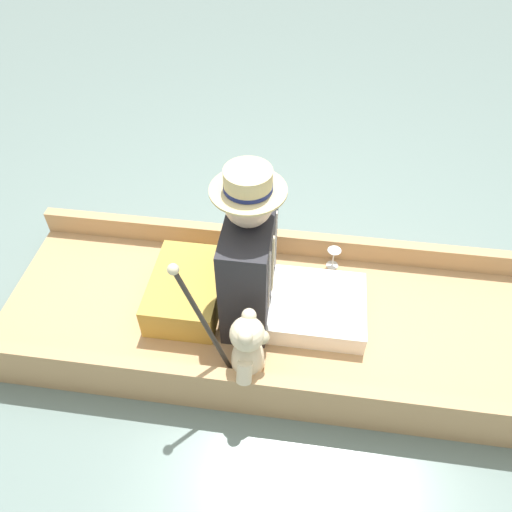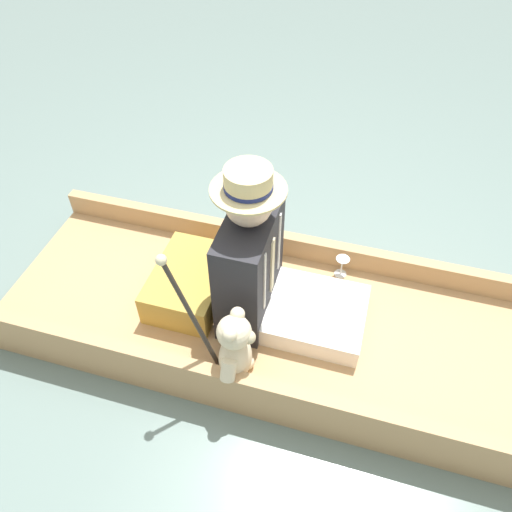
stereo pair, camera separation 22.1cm
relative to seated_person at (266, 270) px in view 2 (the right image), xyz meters
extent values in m
plane|color=slate|center=(0.02, 0.02, -0.44)|extent=(16.00, 16.00, 0.00)
cube|color=tan|center=(0.02, 0.02, -0.37)|extent=(0.94, 2.63, 0.14)
cube|color=tan|center=(-0.42, 0.02, -0.23)|extent=(0.06, 2.63, 0.13)
cube|color=tan|center=(0.46, 0.02, -0.23)|extent=(0.06, 2.63, 0.13)
cube|color=#B7933D|center=(0.00, -0.39, -0.21)|extent=(0.48, 0.34, 0.17)
cube|color=white|center=(0.00, 0.25, -0.24)|extent=(0.41, 0.45, 0.11)
cube|color=#232328|center=(0.00, -0.08, -0.01)|extent=(0.46, 0.21, 0.57)
cube|color=beige|center=(0.00, 0.03, 0.03)|extent=(0.04, 0.01, 0.32)
cube|color=white|center=(-0.13, 0.03, 0.06)|extent=(0.02, 0.01, 0.34)
cube|color=white|center=(0.13, 0.03, 0.06)|extent=(0.02, 0.01, 0.34)
sphere|color=beige|center=(0.00, -0.08, 0.38)|extent=(0.20, 0.20, 0.20)
cylinder|color=#CCB77F|center=(0.00, -0.08, 0.44)|extent=(0.31, 0.31, 0.01)
cylinder|color=#CCB77F|center=(0.00, -0.08, 0.49)|extent=(0.19, 0.19, 0.09)
cylinder|color=navy|center=(0.00, -0.08, 0.46)|extent=(0.20, 0.20, 0.02)
ellipsoid|color=beige|center=(0.38, -0.03, -0.17)|extent=(0.17, 0.14, 0.25)
sphere|color=beige|center=(0.38, -0.03, 0.01)|extent=(0.15, 0.15, 0.15)
sphere|color=tan|center=(0.38, 0.03, 0.00)|extent=(0.06, 0.06, 0.06)
sphere|color=beige|center=(0.32, -0.03, 0.07)|extent=(0.06, 0.06, 0.06)
sphere|color=beige|center=(0.43, -0.03, 0.07)|extent=(0.06, 0.06, 0.06)
cylinder|color=beige|center=(0.28, -0.03, -0.13)|extent=(0.10, 0.06, 0.11)
cylinder|color=beige|center=(0.47, -0.03, -0.13)|extent=(0.10, 0.06, 0.11)
sphere|color=beige|center=(0.33, 0.01, -0.26)|extent=(0.07, 0.07, 0.07)
sphere|color=beige|center=(0.42, 0.01, -0.26)|extent=(0.07, 0.07, 0.07)
cylinder|color=silver|center=(-0.34, 0.32, -0.29)|extent=(0.06, 0.06, 0.01)
cylinder|color=silver|center=(-0.34, 0.32, -0.25)|extent=(0.01, 0.01, 0.08)
cone|color=silver|center=(-0.34, 0.32, -0.19)|extent=(0.07, 0.07, 0.03)
cylinder|color=#2D2823|center=(0.39, -0.19, 0.04)|extent=(0.02, 0.22, 0.68)
sphere|color=beige|center=(0.39, -0.29, 0.38)|extent=(0.04, 0.04, 0.04)
camera|label=1|loc=(1.52, 0.16, 1.67)|focal=35.00mm
camera|label=2|loc=(1.47, 0.38, 1.67)|focal=35.00mm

